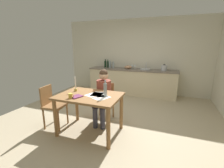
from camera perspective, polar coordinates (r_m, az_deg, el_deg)
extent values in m
cube|color=tan|center=(3.65, -1.36, -13.90)|extent=(5.20, 5.20, 0.04)
cube|color=beige|center=(5.73, 8.48, 10.01)|extent=(5.20, 0.12, 2.60)
cube|color=beige|center=(5.51, 7.35, 0.73)|extent=(3.00, 0.60, 0.86)
cube|color=#72665B|center=(5.43, 7.50, 5.35)|extent=(3.04, 0.64, 0.04)
cube|color=olive|center=(2.96, -8.45, -4.41)|extent=(1.19, 0.83, 0.04)
cylinder|color=olive|center=(3.13, -20.21, -11.84)|extent=(0.07, 0.07, 0.74)
cylinder|color=olive|center=(2.62, -1.37, -16.29)|extent=(0.07, 0.07, 0.74)
cylinder|color=olive|center=(3.64, -12.92, -7.57)|extent=(0.07, 0.07, 0.74)
cylinder|color=olive|center=(3.21, 3.46, -10.25)|extent=(0.07, 0.07, 0.74)
cube|color=olive|center=(3.55, -2.85, -6.60)|extent=(0.44, 0.44, 0.04)
cube|color=olive|center=(3.65, -2.05, -2.53)|extent=(0.36, 0.07, 0.40)
cylinder|color=olive|center=(3.54, -6.29, -10.69)|extent=(0.04, 0.04, 0.43)
cylinder|color=olive|center=(3.44, -0.87, -11.33)|extent=(0.04, 0.04, 0.43)
cylinder|color=olive|center=(3.83, -4.52, -8.65)|extent=(0.04, 0.04, 0.43)
cylinder|color=olive|center=(3.75, 0.48, -9.17)|extent=(0.04, 0.04, 0.43)
cylinder|color=brown|center=(3.45, -3.03, -2.68)|extent=(0.35, 0.35, 0.50)
sphere|color=#D8AD8C|center=(3.36, -3.11, 3.21)|extent=(0.20, 0.20, 0.20)
sphere|color=#473323|center=(3.36, -3.12, 3.88)|extent=(0.19, 0.19, 0.19)
cylinder|color=#383847|center=(3.39, -5.23, -7.53)|extent=(0.17, 0.39, 0.13)
cylinder|color=#383847|center=(3.31, -6.24, -12.32)|extent=(0.10, 0.10, 0.45)
cylinder|color=#383847|center=(3.34, -2.61, -7.80)|extent=(0.17, 0.39, 0.13)
cylinder|color=#383847|center=(3.27, -3.54, -12.67)|extent=(0.10, 0.10, 0.45)
cube|color=olive|center=(3.46, -20.37, -7.50)|extent=(0.44, 0.44, 0.04)
cube|color=olive|center=(3.50, -23.18, -3.88)|extent=(0.07, 0.36, 0.40)
cylinder|color=olive|center=(3.34, -19.20, -12.74)|extent=(0.04, 0.04, 0.46)
cylinder|color=olive|center=(3.60, -16.23, -10.51)|extent=(0.04, 0.04, 0.46)
cylinder|color=olive|center=(3.53, -23.94, -11.71)|extent=(0.04, 0.04, 0.46)
cylinder|color=olive|center=(3.77, -20.76, -9.70)|extent=(0.04, 0.04, 0.46)
cylinder|color=#F2CC4C|center=(2.84, -15.13, -4.21)|extent=(0.07, 0.07, 0.09)
torus|color=#F2CC4C|center=(2.82, -14.45, -4.23)|extent=(0.06, 0.01, 0.06)
cylinder|color=gold|center=(3.25, -13.29, -2.12)|extent=(0.06, 0.06, 0.05)
cylinder|color=white|center=(3.22, -13.44, 0.46)|extent=(0.02, 0.02, 0.25)
cube|color=#6D3158|center=(2.89, -13.06, -4.53)|extent=(0.23, 0.25, 0.02)
cube|color=white|center=(2.97, -6.96, -3.88)|extent=(0.29, 0.35, 0.00)
cube|color=white|center=(2.78, -3.82, -5.08)|extent=(0.31, 0.36, 0.00)
cube|color=white|center=(2.94, -3.98, -4.00)|extent=(0.34, 0.36, 0.00)
cube|color=white|center=(2.99, -5.43, -3.69)|extent=(0.24, 0.31, 0.00)
cylinder|color=#8C999E|center=(2.79, -2.52, -2.30)|extent=(0.06, 0.06, 0.25)
cylinder|color=#8C999E|center=(2.75, -2.55, 0.81)|extent=(0.03, 0.03, 0.06)
cylinder|color=#B2B7BC|center=(5.34, 12.22, 5.44)|extent=(0.36, 0.36, 0.04)
cylinder|color=silver|center=(5.48, 12.54, 6.70)|extent=(0.02, 0.02, 0.24)
cylinder|color=black|center=(5.81, -2.47, 7.42)|extent=(0.08, 0.08, 0.24)
cylinder|color=black|center=(5.79, -2.49, 8.89)|extent=(0.04, 0.04, 0.06)
cylinder|color=black|center=(5.76, -1.55, 7.33)|extent=(0.06, 0.06, 0.23)
cylinder|color=black|center=(5.74, -1.56, 8.76)|extent=(0.03, 0.03, 0.06)
cylinder|color=#8C999E|center=(5.70, -0.79, 7.16)|extent=(0.08, 0.08, 0.21)
cylinder|color=#8C999E|center=(5.69, -0.79, 8.48)|extent=(0.04, 0.04, 0.05)
cylinder|color=#8C999E|center=(5.59, 0.49, 6.96)|extent=(0.07, 0.07, 0.20)
cylinder|color=#8C999E|center=(5.57, 0.49, 8.23)|extent=(0.03, 0.03, 0.05)
ellipsoid|color=tan|center=(5.46, 6.00, 6.27)|extent=(0.26, 0.26, 0.12)
cylinder|color=#B7BABF|center=(5.28, 18.73, 5.69)|extent=(0.18, 0.18, 0.18)
cone|color=#262628|center=(5.26, 18.82, 6.87)|extent=(0.11, 0.11, 0.04)
cylinder|color=silver|center=(5.56, 8.47, 5.75)|extent=(0.06, 0.06, 0.00)
cylinder|color=silver|center=(5.55, 8.48, 6.13)|extent=(0.01, 0.01, 0.07)
cone|color=silver|center=(5.54, 8.51, 6.90)|extent=(0.07, 0.07, 0.08)
cylinder|color=silver|center=(5.58, 7.42, 5.82)|extent=(0.06, 0.06, 0.00)
cylinder|color=silver|center=(5.57, 7.43, 6.20)|extent=(0.01, 0.01, 0.07)
cone|color=silver|center=(5.56, 7.45, 6.96)|extent=(0.07, 0.07, 0.08)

